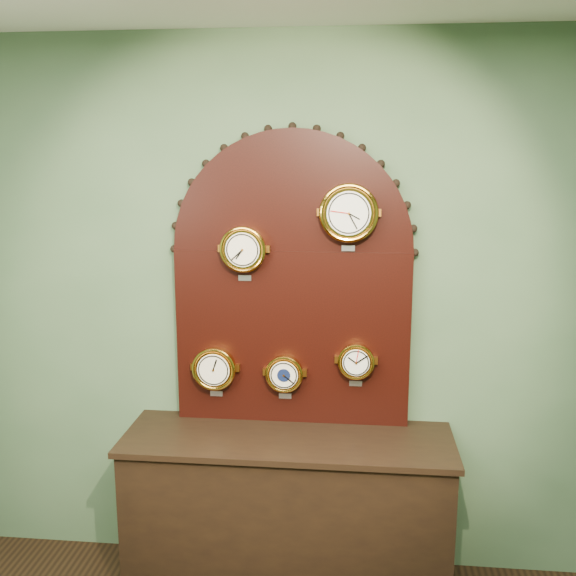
# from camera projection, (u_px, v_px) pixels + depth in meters

# --- Properties ---
(wall_back) EXTENTS (4.00, 0.00, 4.00)m
(wall_back) POSITION_uv_depth(u_px,v_px,m) (293.00, 312.00, 3.41)
(wall_back) COLOR #496847
(wall_back) RESTS_ON ground
(shop_counter) EXTENTS (1.60, 0.50, 0.80)m
(shop_counter) POSITION_uv_depth(u_px,v_px,m) (288.00, 516.00, 3.35)
(shop_counter) COLOR black
(shop_counter) RESTS_ON ground_plane
(display_board) EXTENTS (1.26, 0.06, 1.53)m
(display_board) POSITION_uv_depth(u_px,v_px,m) (292.00, 271.00, 3.32)
(display_board) COLOR black
(display_board) RESTS_ON shop_counter
(roman_clock) EXTENTS (0.23, 0.08, 0.28)m
(roman_clock) POSITION_uv_depth(u_px,v_px,m) (243.00, 249.00, 3.26)
(roman_clock) COLOR gold
(roman_clock) RESTS_ON display_board
(arabic_clock) EXTENTS (0.28, 0.08, 0.33)m
(arabic_clock) POSITION_uv_depth(u_px,v_px,m) (349.00, 213.00, 3.16)
(arabic_clock) COLOR gold
(arabic_clock) RESTS_ON display_board
(hygrometer) EXTENTS (0.23, 0.08, 0.28)m
(hygrometer) POSITION_uv_depth(u_px,v_px,m) (214.00, 368.00, 3.40)
(hygrometer) COLOR gold
(hygrometer) RESTS_ON display_board
(barometer) EXTENTS (0.19, 0.08, 0.25)m
(barometer) POSITION_uv_depth(u_px,v_px,m) (284.00, 373.00, 3.36)
(barometer) COLOR gold
(barometer) RESTS_ON display_board
(tide_clock) EXTENTS (0.18, 0.08, 0.24)m
(tide_clock) POSITION_uv_depth(u_px,v_px,m) (356.00, 361.00, 3.31)
(tide_clock) COLOR gold
(tide_clock) RESTS_ON display_board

